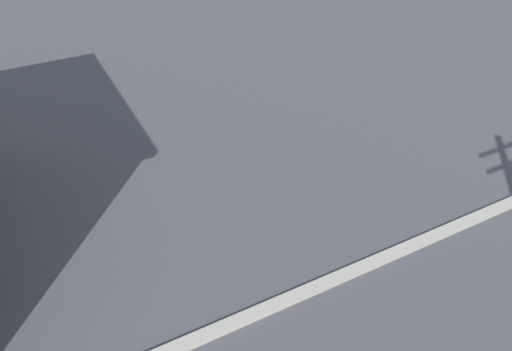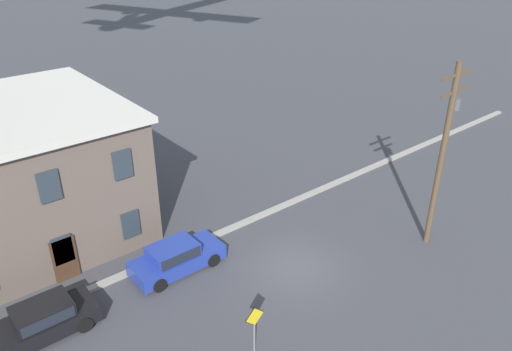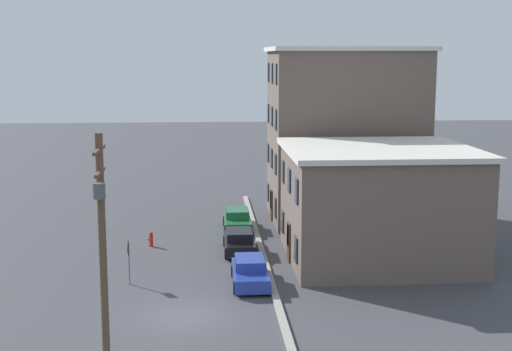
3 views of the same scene
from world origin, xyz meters
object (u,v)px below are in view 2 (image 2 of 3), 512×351
object	(u,v)px
caution_sign	(255,324)
car_black	(41,320)
utility_pole	(444,148)
car_blue	(176,257)

from	to	relation	value
caution_sign	car_black	bearing A→B (deg)	133.61
car_black	caution_sign	xyz separation A→B (m)	(5.87, -6.16, 0.85)
caution_sign	utility_pole	bearing A→B (deg)	1.78
car_black	utility_pole	xyz separation A→B (m)	(17.59, -5.80, 4.51)
car_black	caution_sign	distance (m)	8.55
caution_sign	car_blue	bearing A→B (deg)	86.27
car_blue	caution_sign	distance (m)	6.49
utility_pole	car_blue	bearing A→B (deg)	151.81
car_black	car_blue	xyz separation A→B (m)	(6.29, 0.26, 0.00)
car_black	utility_pole	size ratio (longest dim) A/B	0.47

